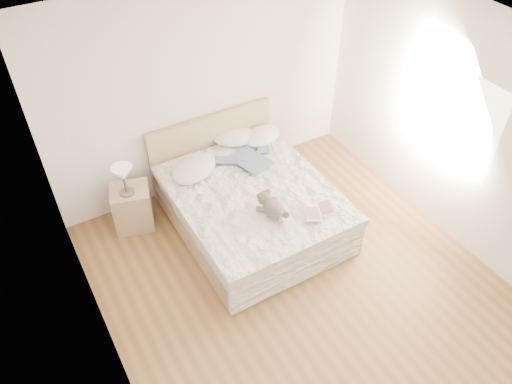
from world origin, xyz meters
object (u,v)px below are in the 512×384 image
table_lamp (123,175)px  childrens_book (319,211)px  photo_book (196,167)px  bed (250,205)px  teddy_bear (273,213)px  nightstand (133,207)px

table_lamp → childrens_book: (1.70, -1.43, -0.20)m
table_lamp → photo_book: table_lamp is taller
bed → teddy_bear: bearing=-92.0°
bed → table_lamp: size_ratio=5.66×
nightstand → photo_book: photo_book is taller
bed → childrens_book: bed is taller
bed → photo_book: 0.79m
nightstand → table_lamp: table_lamp is taller
childrens_book → teddy_bear: bearing=177.8°
nightstand → childrens_book: childrens_book is taller
nightstand → photo_book: (0.83, -0.10, 0.35)m
nightstand → childrens_book: size_ratio=1.57×
photo_book → childrens_book: 1.60m
photo_book → childrens_book: size_ratio=0.97×
table_lamp → photo_book: size_ratio=1.09×
table_lamp → teddy_bear: (1.24, -1.21, -0.18)m
childrens_book → photo_book: bearing=144.5°
photo_book → teddy_bear: teddy_bear is taller
bed → childrens_book: 0.94m
nightstand → table_lamp: bearing=-129.6°
photo_book → bed: bearing=-88.1°
nightstand → childrens_book: bearing=-41.3°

